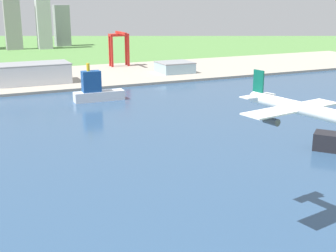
{
  "coord_description": "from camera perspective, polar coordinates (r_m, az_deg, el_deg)",
  "views": [
    {
      "loc": [
        -90.98,
        20.67,
        79.84
      ],
      "look_at": [
        -15.14,
        188.41,
        28.58
      ],
      "focal_mm": 49.37,
      "sensor_mm": 36.0,
      "label": 1
    }
  ],
  "objects": [
    {
      "name": "ground_plane",
      "position": [
        304.43,
        -6.07,
        0.27
      ],
      "size": [
        2400.0,
        2400.0,
        0.0
      ],
      "primitive_type": "plane",
      "color": "#558843"
    },
    {
      "name": "water_bay",
      "position": [
        250.49,
        -1.71,
        -3.01
      ],
      "size": [
        840.0,
        360.0,
        0.15
      ],
      "primitive_type": "cube",
      "color": "#2D4C70",
      "rests_on": "ground"
    },
    {
      "name": "industrial_pier",
      "position": [
        484.48,
        -13.25,
        5.81
      ],
      "size": [
        840.0,
        140.0,
        2.5
      ],
      "primitive_type": "cube",
      "color": "#A79E8E",
      "rests_on": "ground"
    },
    {
      "name": "airplane_landing",
      "position": [
        159.45,
        15.79,
        2.11
      ],
      "size": [
        40.61,
        45.88,
        14.66
      ],
      "color": "white"
    },
    {
      "name": "ferry_boat",
      "position": [
        372.71,
        -8.88,
        4.41
      ],
      "size": [
        40.23,
        11.39,
        30.47
      ],
      "color": "white",
      "rests_on": "water_bay"
    },
    {
      "name": "port_crane_red",
      "position": [
        544.37,
        -6.05,
        10.3
      ],
      "size": [
        22.26,
        34.04,
        40.09
      ],
      "color": "red",
      "rests_on": "industrial_pier"
    },
    {
      "name": "warehouse_main",
      "position": [
        451.39,
        -16.58,
        6.25
      ],
      "size": [
        71.27,
        34.19,
        18.62
      ],
      "color": "silver",
      "rests_on": "industrial_pier"
    },
    {
      "name": "warehouse_annex",
      "position": [
        498.23,
        0.85,
        7.29
      ],
      "size": [
        35.54,
        32.61,
        11.29
      ],
      "color": "#99BCD1",
      "rests_on": "industrial_pier"
    }
  ]
}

